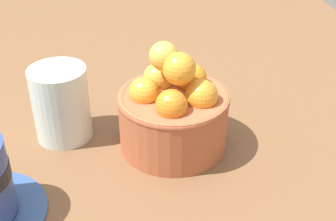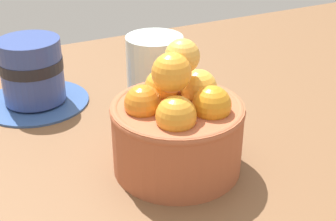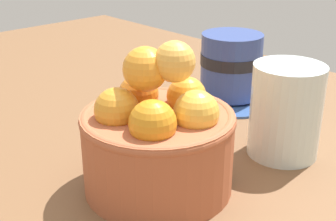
% 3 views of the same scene
% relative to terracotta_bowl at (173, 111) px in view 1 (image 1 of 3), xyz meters
% --- Properties ---
extents(ground_plane, '(1.38, 0.86, 0.05)m').
position_rel_terracotta_bowl_xyz_m(ground_plane, '(0.00, -0.00, -0.07)').
color(ground_plane, brown).
extents(terracotta_bowl, '(0.14, 0.14, 0.14)m').
position_rel_terracotta_bowl_xyz_m(terracotta_bowl, '(0.00, 0.00, 0.00)').
color(terracotta_bowl, '#AD5938').
rests_on(terracotta_bowl, ground_plane).
extents(water_glass, '(0.07, 0.07, 0.10)m').
position_rel_terracotta_bowl_xyz_m(water_glass, '(-0.04, -0.14, -0.00)').
color(water_glass, silver).
rests_on(water_glass, ground_plane).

